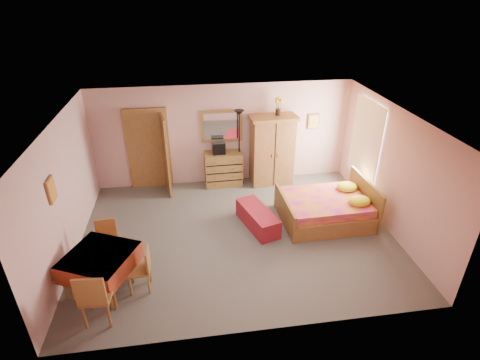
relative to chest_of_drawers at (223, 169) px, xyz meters
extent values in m
plane|color=#625D56|center=(0.05, -2.27, -0.45)|extent=(6.50, 6.50, 0.00)
plane|color=brown|center=(0.05, -2.27, 2.15)|extent=(6.50, 6.50, 0.00)
cube|color=#CD9995|center=(0.05, 0.23, 0.85)|extent=(6.50, 0.10, 2.60)
cube|color=#CD9995|center=(0.05, -4.77, 0.85)|extent=(6.50, 0.10, 2.60)
cube|color=#CD9995|center=(-3.20, -2.27, 0.85)|extent=(0.10, 5.00, 2.60)
cube|color=#CD9995|center=(3.30, -2.27, 0.85)|extent=(0.10, 5.00, 2.60)
cube|color=#9E6B35|center=(-1.85, 0.20, 0.57)|extent=(1.06, 0.12, 2.15)
cube|color=white|center=(3.26, -1.07, 1.00)|extent=(0.08, 1.40, 1.95)
cube|color=orange|center=(-3.17, -2.87, 1.25)|extent=(0.04, 0.32, 0.42)
cube|color=#D8BF59|center=(2.40, 0.20, 1.10)|extent=(0.30, 0.04, 0.40)
cube|color=olive|center=(0.00, 0.00, 0.00)|extent=(0.97, 0.50, 0.90)
cube|color=white|center=(0.00, 0.21, 1.10)|extent=(1.04, 0.06, 0.82)
cube|color=black|center=(-0.11, -0.01, 0.60)|extent=(0.33, 0.24, 0.30)
cube|color=black|center=(0.42, 0.01, 0.55)|extent=(0.27, 0.27, 2.00)
cube|color=#976133|center=(1.26, -0.07, 0.47)|extent=(1.21, 0.68, 1.84)
cube|color=yellow|center=(1.38, -0.01, 1.61)|extent=(0.19, 0.19, 0.45)
cube|color=#BE127E|center=(2.06, -1.98, 0.00)|extent=(1.99, 1.59, 0.90)
cube|color=maroon|center=(0.53, -2.03, -0.24)|extent=(0.82, 1.34, 0.42)
cube|color=maroon|center=(-2.46, -3.49, -0.07)|extent=(1.37, 1.37, 0.76)
cube|color=brown|center=(-2.41, -4.16, 0.05)|extent=(0.49, 0.49, 1.01)
cube|color=#A47437|center=(-2.50, -2.73, -0.04)|extent=(0.42, 0.42, 0.83)
cube|color=#A87139|center=(-3.24, -3.52, 0.00)|extent=(0.44, 0.44, 0.89)
cube|color=#A37037|center=(-1.84, -3.57, -0.04)|extent=(0.38, 0.38, 0.83)
camera|label=1|loc=(-0.84, -8.69, 4.33)|focal=28.00mm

